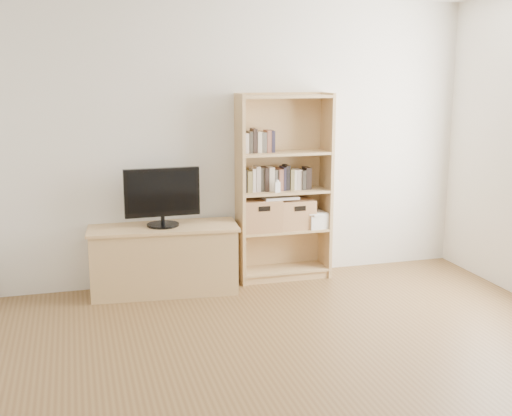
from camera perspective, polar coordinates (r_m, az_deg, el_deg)
name	(u,v)px	position (r m, az deg, el deg)	size (l,w,h in m)	color
floor	(340,401)	(4.06, 7.52, -16.67)	(4.50, 5.00, 0.01)	brown
back_wall	(237,142)	(5.96, -1.74, 5.88)	(4.50, 0.02, 2.60)	silver
tv_stand	(164,260)	(5.80, -8.17, -4.62)	(1.27, 0.48, 0.58)	tan
bookshelf	(284,188)	(5.99, 2.50, 1.79)	(0.88, 0.31, 1.75)	tan
television	(162,197)	(5.66, -8.34, 0.97)	(0.66, 0.05, 0.52)	black
books_row_mid	(283,179)	(6.00, 2.45, 2.59)	(0.75, 0.15, 0.20)	black
books_row_upper	(264,141)	(5.89, 0.68, 5.94)	(0.37, 0.14, 0.20)	black
baby_monitor	(277,187)	(5.87, 1.90, 1.86)	(0.05, 0.03, 0.10)	white
basket_left	(260,215)	(5.97, 0.37, -0.60)	(0.36, 0.29, 0.29)	#A97D4C
basket_right	(295,214)	(6.07, 3.46, -0.50)	(0.33, 0.27, 0.27)	#A97D4C
laptop	(279,197)	(5.98, 2.10, 0.98)	(0.32, 0.23, 0.03)	silver
magazine_stack	(314,220)	(6.15, 5.16, -1.06)	(0.19, 0.28, 0.13)	silver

